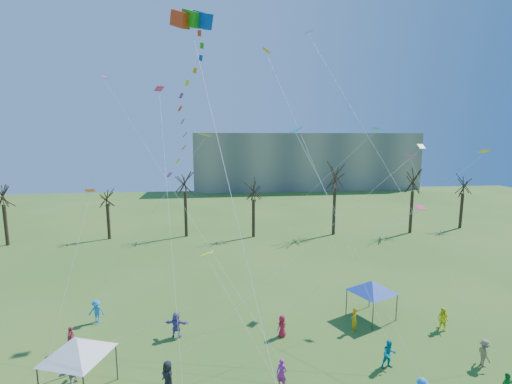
{
  "coord_description": "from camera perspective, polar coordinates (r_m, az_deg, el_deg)",
  "views": [
    {
      "loc": [
        -3.58,
        -13.7,
        13.89
      ],
      "look_at": [
        -1.24,
        5.0,
        11.0
      ],
      "focal_mm": 25.0,
      "sensor_mm": 36.0,
      "label": 1
    }
  ],
  "objects": [
    {
      "name": "distant_building",
      "position": [
        99.26,
        7.84,
        4.95
      ],
      "size": [
        60.0,
        14.0,
        15.0
      ],
      "primitive_type": "cube",
      "color": "gray",
      "rests_on": "ground"
    },
    {
      "name": "bare_tree_row",
      "position": [
        50.13,
        3.12,
        0.48
      ],
      "size": [
        69.35,
        7.75,
        10.61
      ],
      "color": "black",
      "rests_on": "ground"
    },
    {
      "name": "big_box_kite",
      "position": [
        20.35,
        -10.16,
        13.39
      ],
      "size": [
        3.21,
        6.11,
        21.06
      ],
      "color": "red",
      "rests_on": "ground"
    },
    {
      "name": "canopy_tent_white",
      "position": [
        23.1,
        -26.67,
        -21.34
      ],
      "size": [
        3.96,
        3.96,
        3.15
      ],
      "color": "#3F3F44",
      "rests_on": "ground"
    },
    {
      "name": "canopy_tent_blue",
      "position": [
        29.68,
        18.08,
        -14.16
      ],
      "size": [
        3.7,
        3.7,
        3.03
      ],
      "color": "#3F3F44",
      "rests_on": "ground"
    },
    {
      "name": "festival_crowd",
      "position": [
        23.92,
        0.81,
        -24.3
      ],
      "size": [
        26.49,
        12.75,
        1.83
      ],
      "color": "#BB1737",
      "rests_on": "ground"
    },
    {
      "name": "small_kites_aloft",
      "position": [
        25.63,
        4.93,
        7.33
      ],
      "size": [
        28.32,
        17.14,
        31.68
      ],
      "color": "#FF4E0D",
      "rests_on": "ground"
    }
  ]
}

